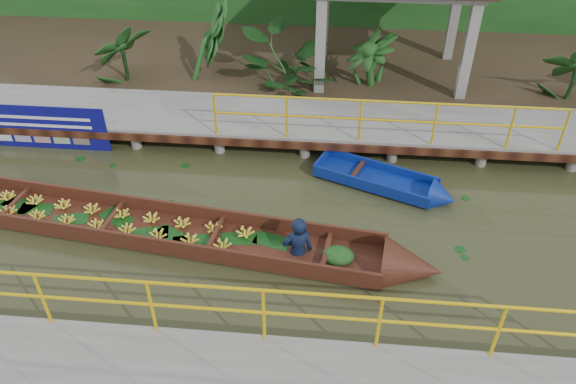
{
  "coord_description": "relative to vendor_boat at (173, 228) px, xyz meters",
  "views": [
    {
      "loc": [
        1.61,
        -8.15,
        7.27
      ],
      "look_at": [
        0.81,
        0.5,
        0.6
      ],
      "focal_mm": 35.0,
      "sensor_mm": 36.0,
      "label": 1
    }
  ],
  "objects": [
    {
      "name": "moored_blue_boat",
      "position": [
        4.6,
        1.8,
        -0.08
      ],
      "size": [
        3.11,
        1.85,
        0.73
      ],
      "rotation": [
        0.0,
        0.0,
        -0.38
      ],
      "color": "navy",
      "rests_on": "ground"
    },
    {
      "name": "blue_banner",
      "position": [
        -4.02,
        2.81,
        0.35
      ],
      "size": [
        3.6,
        0.04,
        1.13
      ],
      "color": "navy",
      "rests_on": "ground"
    },
    {
      "name": "vendor_boat",
      "position": [
        0.0,
        0.0,
        0.0
      ],
      "size": [
        10.56,
        2.38,
        2.06
      ],
      "rotation": [
        0.0,
        0.0,
        -0.13
      ],
      "color": "#35180E",
      "rests_on": "ground"
    },
    {
      "name": "tropical_plants",
      "position": [
        3.57,
        5.63,
        1.07
      ],
      "size": [
        14.32,
        1.32,
        1.65
      ],
      "color": "#164415",
      "rests_on": "ground"
    },
    {
      "name": "land_strip",
      "position": [
        1.32,
        7.83,
        0.02
      ],
      "size": [
        30.0,
        8.0,
        0.45
      ],
      "primitive_type": "cube",
      "color": "#302518",
      "rests_on": "ground"
    },
    {
      "name": "far_dock",
      "position": [
        1.34,
        3.76,
        0.27
      ],
      "size": [
        16.0,
        2.06,
        1.66
      ],
      "color": "slate",
      "rests_on": "ground"
    },
    {
      "name": "ground",
      "position": [
        1.32,
        0.33,
        -0.21
      ],
      "size": [
        80.0,
        80.0,
        0.0
      ],
      "primitive_type": "plane",
      "color": "#34371B",
      "rests_on": "ground"
    }
  ]
}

